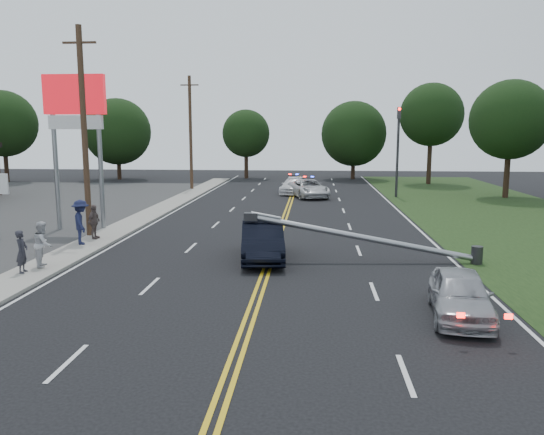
# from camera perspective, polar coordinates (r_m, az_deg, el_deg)

# --- Properties ---
(ground) EXTENTS (120.00, 120.00, 0.00)m
(ground) POSITION_cam_1_polar(r_m,az_deg,el_deg) (13.79, -3.01, -12.44)
(ground) COLOR black
(ground) RESTS_ON ground
(sidewalk) EXTENTS (1.80, 70.00, 0.12)m
(sidewalk) POSITION_cam_1_polar(r_m,az_deg,el_deg) (25.36, -19.12, -2.79)
(sidewalk) COLOR gray
(sidewalk) RESTS_ON ground
(centerline_yellow) EXTENTS (0.36, 80.00, 0.00)m
(centerline_yellow) POSITION_cam_1_polar(r_m,az_deg,el_deg) (23.33, 0.19, -3.41)
(centerline_yellow) COLOR gold
(centerline_yellow) RESTS_ON ground
(pylon_sign) EXTENTS (3.20, 0.35, 8.00)m
(pylon_sign) POSITION_cam_1_polar(r_m,az_deg,el_deg) (29.39, -20.40, 10.35)
(pylon_sign) COLOR gray
(pylon_sign) RESTS_ON ground
(traffic_signal) EXTENTS (0.28, 0.41, 7.05)m
(traffic_signal) POSITION_cam_1_polar(r_m,az_deg,el_deg) (43.23, 13.39, 7.70)
(traffic_signal) COLOR #2D2D30
(traffic_signal) RESTS_ON ground
(fallen_streetlight) EXTENTS (9.36, 0.44, 1.91)m
(fallen_streetlight) POSITION_cam_1_polar(r_m,az_deg,el_deg) (21.27, 11.11, -2.31)
(fallen_streetlight) COLOR #2D2D30
(fallen_streetlight) RESTS_ON ground
(utility_pole_mid) EXTENTS (1.60, 0.28, 10.00)m
(utility_pole_mid) POSITION_cam_1_polar(r_m,az_deg,el_deg) (27.02, -19.55, 8.62)
(utility_pole_mid) COLOR #382619
(utility_pole_mid) RESTS_ON ground
(utility_pole_far) EXTENTS (1.60, 0.28, 10.00)m
(utility_pole_far) POSITION_cam_1_polar(r_m,az_deg,el_deg) (47.97, -8.75, 9.00)
(utility_pole_far) COLOR #382619
(utility_pole_far) RESTS_ON ground
(tree_4) EXTENTS (6.77, 6.77, 9.40)m
(tree_4) POSITION_cam_1_polar(r_m,az_deg,el_deg) (61.56, -26.96, 8.98)
(tree_4) COLOR black
(tree_4) RESTS_ON ground
(tree_5) EXTENTS (7.18, 7.18, 8.80)m
(tree_5) POSITION_cam_1_polar(r_m,az_deg,el_deg) (60.72, -16.29, 8.85)
(tree_5) COLOR black
(tree_5) RESTS_ON ground
(tree_6) EXTENTS (5.28, 5.28, 7.66)m
(tree_6) POSITION_cam_1_polar(r_m,az_deg,el_deg) (59.85, -2.81, 9.01)
(tree_6) COLOR black
(tree_6) RESTS_ON ground
(tree_7) EXTENTS (7.12, 7.12, 8.54)m
(tree_7) POSITION_cam_1_polar(r_m,az_deg,el_deg) (59.60, 8.79, 8.89)
(tree_7) COLOR black
(tree_7) RESTS_ON ground
(tree_8) EXTENTS (6.20, 6.20, 9.94)m
(tree_8) POSITION_cam_1_polar(r_m,az_deg,el_deg) (55.45, 16.78, 10.53)
(tree_8) COLOR black
(tree_8) RESTS_ON ground
(tree_9) EXTENTS (6.14, 6.14, 9.15)m
(tree_9) POSITION_cam_1_polar(r_m,az_deg,el_deg) (45.56, 24.27, 9.55)
(tree_9) COLOR black
(tree_9) RESTS_ON ground
(crashed_sedan) EXTENTS (2.14, 4.84, 1.55)m
(crashed_sedan) POSITION_cam_1_polar(r_m,az_deg,el_deg) (21.38, -1.01, -2.48)
(crashed_sedan) COLOR black
(crashed_sedan) RESTS_ON ground
(waiting_sedan) EXTENTS (2.09, 4.06, 1.32)m
(waiting_sedan) POSITION_cam_1_polar(r_m,az_deg,el_deg) (15.65, 19.59, -7.77)
(waiting_sedan) COLOR #A1A3A9
(waiting_sedan) RESTS_ON ground
(emergency_a) EXTENTS (3.84, 5.58, 1.42)m
(emergency_a) POSITION_cam_1_polar(r_m,az_deg,el_deg) (42.23, 3.93, 3.14)
(emergency_a) COLOR silver
(emergency_a) RESTS_ON ground
(emergency_b) EXTENTS (2.39, 4.71, 1.31)m
(emergency_b) POSITION_cam_1_polar(r_m,az_deg,el_deg) (44.68, 2.32, 3.41)
(emergency_b) COLOR white
(emergency_b) RESTS_ON ground
(bystander_a) EXTENTS (0.44, 0.60, 1.53)m
(bystander_a) POSITION_cam_1_polar(r_m,az_deg,el_deg) (20.88, -25.31, -3.33)
(bystander_a) COLOR #27272E
(bystander_a) RESTS_ON sidewalk
(bystander_b) EXTENTS (0.87, 0.99, 1.70)m
(bystander_b) POSITION_cam_1_polar(r_m,az_deg,el_deg) (21.53, -23.41, -2.62)
(bystander_b) COLOR silver
(bystander_b) RESTS_ON sidewalk
(bystander_c) EXTENTS (1.28, 1.49, 2.01)m
(bystander_c) POSITION_cam_1_polar(r_m,az_deg,el_deg) (25.14, -19.85, -0.47)
(bystander_c) COLOR #181C3C
(bystander_c) RESTS_ON sidewalk
(bystander_d) EXTENTS (0.51, 0.99, 1.62)m
(bystander_d) POSITION_cam_1_polar(r_m,az_deg,el_deg) (26.27, -18.61, -0.44)
(bystander_d) COLOR #60504C
(bystander_d) RESTS_ON sidewalk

